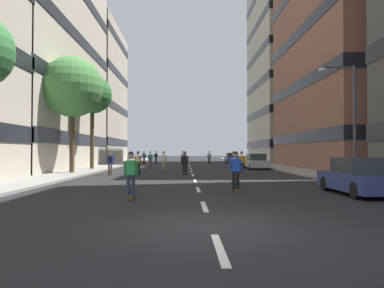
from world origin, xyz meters
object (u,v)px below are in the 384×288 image
at_px(parked_car_mid, 256,162).
at_px(skater_3, 110,162).
at_px(street_tree_near, 72,87).
at_px(skater_1, 131,172).
at_px(street_tree_mid, 92,95).
at_px(skater_7, 184,157).
at_px(skater_9, 183,157).
at_px(skater_12, 156,157).
at_px(skater_5, 138,162).
at_px(skater_0, 144,157).
at_px(skater_13, 236,169).
at_px(parked_car_far, 359,177).
at_px(skater_10, 164,160).
at_px(streetlamp_right, 348,109).
at_px(parked_car_near, 232,158).
at_px(skater_8, 185,163).
at_px(skater_11, 150,158).
at_px(skater_2, 242,162).
at_px(skater_4, 234,165).
at_px(skater_6, 209,157).

bearing_deg(parked_car_mid, skater_3, -144.10).
height_order(street_tree_near, skater_1, street_tree_near).
xyz_separation_m(street_tree_mid, skater_7, (8.70, 14.91, -6.07)).
xyz_separation_m(skater_9, skater_12, (-3.72, 2.12, 0.00)).
height_order(skater_5, skater_9, same).
distance_m(skater_0, skater_13, 34.58).
xyz_separation_m(parked_car_far, skater_10, (-9.08, 18.75, 0.29)).
xyz_separation_m(skater_1, skater_5, (-1.37, 12.78, 0.03)).
relative_size(street_tree_mid, skater_0, 4.97).
distance_m(street_tree_near, skater_1, 16.87).
distance_m(street_tree_near, street_tree_mid, 6.03).
height_order(streetlamp_right, skater_1, streetlamp_right).
height_order(parked_car_near, skater_8, skater_8).
bearing_deg(skater_13, streetlamp_right, 30.68).
bearing_deg(skater_7, streetlamp_right, -72.19).
bearing_deg(skater_10, skater_5, -101.67).
bearing_deg(skater_13, street_tree_near, 132.45).
bearing_deg(street_tree_near, street_tree_mid, 90.00).
bearing_deg(skater_3, skater_5, -7.21).
height_order(skater_9, skater_12, same).
distance_m(skater_8, skater_10, 8.54).
height_order(streetlamp_right, skater_5, streetlamp_right).
bearing_deg(skater_11, skater_13, -75.25).
bearing_deg(skater_9, skater_2, -77.81).
distance_m(skater_7, skater_13, 32.98).
relative_size(skater_0, skater_11, 1.00).
relative_size(parked_car_near, skater_12, 2.47).
height_order(parked_car_mid, skater_13, skater_13).
xyz_separation_m(skater_8, skater_11, (-3.65, 13.23, 0.03)).
height_order(skater_1, skater_2, same).
xyz_separation_m(skater_2, skater_5, (-7.64, -0.25, 0.03)).
height_order(skater_5, skater_7, same).
bearing_deg(skater_5, skater_11, 91.11).
distance_m(parked_car_near, skater_3, 29.92).
bearing_deg(skater_13, skater_10, 103.50).
distance_m(skater_0, skater_7, 5.62).
distance_m(skater_3, skater_8, 5.68).
relative_size(parked_car_mid, skater_11, 2.47).
relative_size(parked_car_mid, street_tree_near, 0.49).
height_order(streetlamp_right, skater_7, streetlamp_right).
distance_m(parked_car_near, skater_13, 38.06).
distance_m(streetlamp_right, skater_5, 14.43).
bearing_deg(skater_9, skater_8, -89.53).
bearing_deg(skater_4, skater_11, 109.86).
relative_size(skater_5, skater_13, 1.00).
bearing_deg(skater_6, skater_2, -87.89).
bearing_deg(skater_7, skater_8, -89.98).
bearing_deg(skater_5, parked_car_near, 68.93).
relative_size(parked_car_near, skater_2, 2.47).
height_order(street_tree_near, skater_11, street_tree_near).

